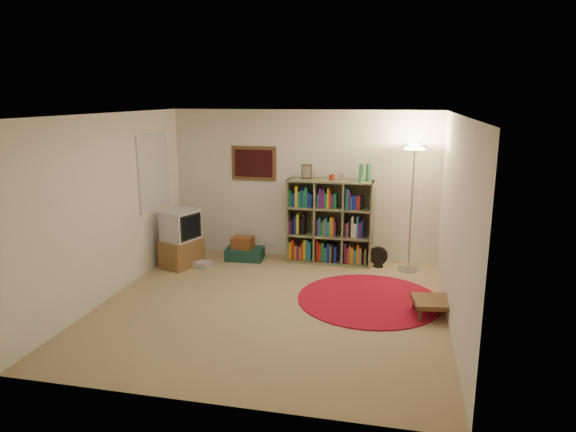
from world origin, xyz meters
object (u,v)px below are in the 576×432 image
(tv_stand, at_px, (181,239))
(side_table, at_px, (433,302))
(suitcase, at_px, (245,254))
(bookshelf, at_px, (329,223))
(floor_fan, at_px, (378,257))
(floor_lamp, at_px, (414,167))

(tv_stand, distance_m, side_table, 4.08)
(suitcase, bearing_deg, side_table, -33.03)
(tv_stand, relative_size, side_table, 1.67)
(bookshelf, distance_m, floor_fan, 0.98)
(floor_lamp, bearing_deg, suitcase, -179.68)
(floor_fan, height_order, side_table, floor_fan)
(floor_lamp, height_order, floor_fan, floor_lamp)
(floor_lamp, bearing_deg, floor_fan, 172.67)
(bookshelf, height_order, floor_lamp, floor_lamp)
(floor_lamp, relative_size, floor_fan, 5.82)
(floor_fan, xyz_separation_m, suitcase, (-2.24, -0.08, -0.07))
(floor_fan, relative_size, suitcase, 0.54)
(bookshelf, bearing_deg, floor_fan, -4.06)
(bookshelf, relative_size, suitcase, 2.61)
(floor_fan, bearing_deg, tv_stand, -163.23)
(tv_stand, distance_m, suitcase, 1.11)
(suitcase, bearing_deg, floor_lamp, -2.95)
(floor_lamp, distance_m, floor_fan, 1.57)
(bookshelf, bearing_deg, tv_stand, -162.05)
(side_table, bearing_deg, suitcase, 150.25)
(floor_lamp, bearing_deg, bookshelf, 173.88)
(floor_lamp, height_order, side_table, floor_lamp)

